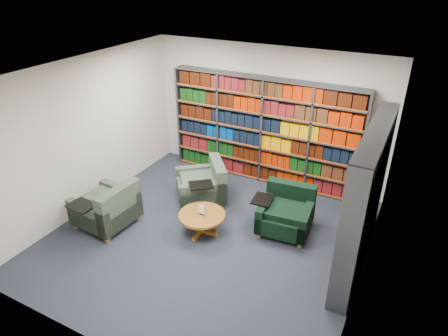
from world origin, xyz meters
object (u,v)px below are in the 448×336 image
at_px(chair_teal_left, 205,185).
at_px(coffee_table, 202,218).
at_px(chair_teal_front, 109,209).
at_px(chair_green_right, 287,213).

relative_size(chair_teal_left, coffee_table, 1.55).
bearing_deg(chair_teal_front, chair_teal_left, 54.97).
height_order(chair_green_right, coffee_table, chair_green_right).
relative_size(chair_teal_left, chair_teal_front, 1.12).
xyz_separation_m(chair_teal_left, chair_teal_front, (-1.07, -1.52, 0.01)).
distance_m(chair_teal_left, chair_teal_front, 1.86).
bearing_deg(coffee_table, chair_teal_left, 117.10).
distance_m(chair_green_right, coffee_table, 1.47).
bearing_deg(chair_teal_left, chair_teal_front, -125.03).
bearing_deg(chair_teal_left, coffee_table, -62.90).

